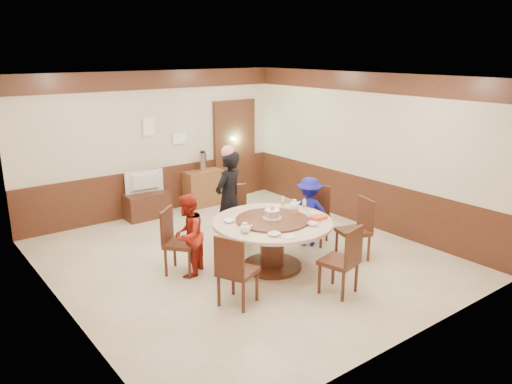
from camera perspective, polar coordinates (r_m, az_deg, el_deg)
room at (r=7.63m, az=-1.48°, el=-0.02°), size 6.00×6.04×2.84m
banquet_table at (r=7.44m, az=1.87°, el=-4.88°), size 1.78×1.78×0.78m
chair_0 at (r=8.53m, az=6.69°, el=-3.83°), size 0.60×0.60×0.97m
chair_1 at (r=8.51m, az=-2.15°, el=-3.78°), size 0.57×0.58×0.97m
chair_2 at (r=7.46m, az=-8.67°, el=-6.88°), size 0.62×0.62×0.97m
chair_3 at (r=6.50m, az=-2.18°, el=-10.29°), size 0.59×0.58×0.97m
chair_4 at (r=6.86m, az=9.54°, el=-9.02°), size 0.53×0.54×0.97m
chair_5 at (r=7.99m, az=11.14°, el=-5.43°), size 0.55×0.54×0.97m
person_standing at (r=8.21m, az=-3.14°, el=-0.82°), size 0.69×0.56×1.62m
person_red at (r=7.26m, az=-7.79°, el=-4.91°), size 0.75×0.74×1.22m
person_blue at (r=8.35m, az=6.08°, el=-2.23°), size 0.82×0.86×1.17m
birthday_cake at (r=7.37m, az=1.86°, el=-2.50°), size 0.27×0.27×0.19m
teapot_left at (r=6.87m, az=-1.28°, el=-4.21°), size 0.17×0.15×0.13m
teapot_right at (r=7.92m, az=4.38°, el=-1.48°), size 0.17×0.15×0.13m
bowl_0 at (r=7.30m, az=-3.10°, el=-3.33°), size 0.16×0.16×0.04m
bowl_1 at (r=7.20m, az=6.47°, el=-3.66°), size 0.15×0.15×0.05m
bowl_2 at (r=6.78m, az=2.09°, el=-4.86°), size 0.17×0.17×0.04m
bowl_3 at (r=7.65m, az=6.57°, el=-2.51°), size 0.13×0.13×0.04m
saucer_near at (r=6.75m, az=3.73°, el=-5.12°), size 0.18×0.18×0.01m
saucer_far at (r=8.00m, az=2.13°, el=-1.68°), size 0.18×0.18×0.01m
shrimp_platter at (r=7.43m, az=7.18°, el=-3.03°), size 0.30×0.20×0.06m
bottle_0 at (r=7.60m, az=4.64°, el=-2.09°), size 0.06×0.06×0.16m
bottle_1 at (r=7.86m, az=5.54°, el=-1.51°), size 0.06×0.06×0.16m
bottle_2 at (r=7.97m, az=3.14°, el=-1.21°), size 0.06×0.06×0.16m
tv_stand at (r=9.98m, az=-12.35°, el=-1.50°), size 0.85×0.45×0.50m
television at (r=9.85m, az=-12.51°, el=1.11°), size 0.76×0.17×0.44m
side_cabinet at (r=10.55m, az=-6.04°, el=0.46°), size 0.80×0.40×0.75m
thermos at (r=10.42m, az=-6.09°, el=3.46°), size 0.15×0.15×0.38m
notice_left at (r=9.93m, az=-12.11°, el=7.33°), size 0.25×0.00×0.35m
notice_right at (r=10.26m, az=-8.72°, el=6.08°), size 0.30×0.00×0.22m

